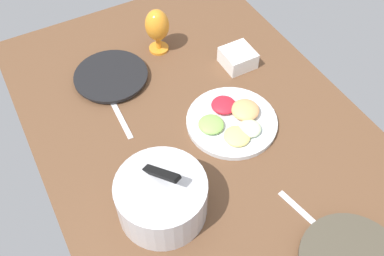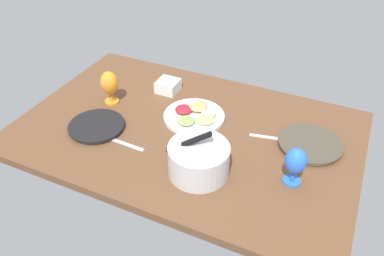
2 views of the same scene
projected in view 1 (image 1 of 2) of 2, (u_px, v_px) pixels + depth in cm
name	position (u px, v px, depth cm)	size (l,w,h in cm)	color
ground_plane	(206.00, 140.00, 140.54)	(160.00, 104.00, 4.00)	brown
dinner_plate_right	(111.00, 77.00, 154.36)	(26.73, 26.73, 2.34)	#4C4C51
mixing_bowl	(162.00, 197.00, 116.69)	(26.03, 25.28, 19.72)	silver
fruit_platter	(233.00, 120.00, 140.79)	(30.27, 30.27, 5.45)	silver
hurricane_glass_orange	(157.00, 27.00, 157.01)	(9.01, 9.01, 17.84)	orange
square_bowl_white	(238.00, 57.00, 157.49)	(11.19, 11.19, 6.29)	white
fork_by_left_plate	(304.00, 213.00, 121.30)	(18.00, 1.80, 0.60)	silver
fork_by_right_plate	(121.00, 119.00, 143.05)	(18.00, 1.80, 0.60)	silver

